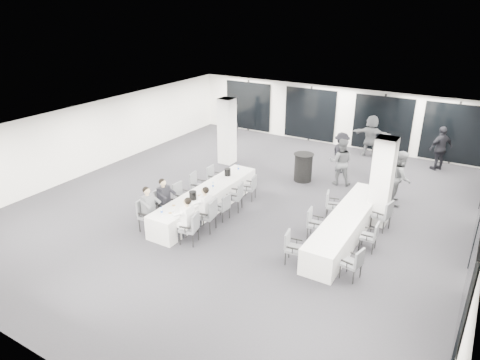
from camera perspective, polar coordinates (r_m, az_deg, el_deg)
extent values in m
cube|color=#26262C|center=(14.78, 0.80, -3.30)|extent=(14.00, 16.00, 0.02)
cube|color=silver|center=(13.78, 0.86, 7.29)|extent=(14.00, 16.00, 0.02)
cube|color=white|center=(18.56, -18.33, 5.70)|extent=(0.02, 16.00, 2.80)
cube|color=white|center=(21.22, 11.88, 8.42)|extent=(14.00, 0.02, 2.80)
cube|color=white|center=(9.07, -26.41, -14.11)|extent=(14.00, 0.02, 2.80)
cube|color=black|center=(21.17, 11.80, 8.25)|extent=(13.60, 0.06, 2.50)
cube|color=white|center=(18.19, -1.75, 6.53)|extent=(0.60, 0.60, 2.80)
cube|color=white|center=(13.71, 18.38, -0.23)|extent=(0.60, 0.60, 2.80)
cube|color=silver|center=(14.25, -4.45, -2.70)|extent=(0.90, 5.00, 0.75)
cube|color=silver|center=(13.04, 13.99, -5.91)|extent=(0.90, 5.00, 0.75)
cylinder|color=black|center=(16.71, 8.43, 1.66)|extent=(0.69, 0.69, 1.08)
cylinder|color=black|center=(16.53, 8.53, 3.41)|extent=(0.78, 0.78, 0.02)
cube|color=#575A5F|center=(13.27, -12.09, -4.73)|extent=(0.56, 0.57, 0.08)
cube|color=#575A5F|center=(13.27, -13.02, -3.45)|extent=(0.14, 0.49, 0.48)
cylinder|color=black|center=(13.65, -12.26, -5.15)|extent=(0.04, 0.04, 0.43)
cylinder|color=black|center=(13.35, -13.25, -5.92)|extent=(0.04, 0.04, 0.43)
cylinder|color=black|center=(13.44, -10.76, -5.49)|extent=(0.04, 0.04, 0.43)
cylinder|color=black|center=(13.13, -11.73, -6.28)|extent=(0.04, 0.04, 0.43)
cube|color=black|center=(13.38, -11.54, -3.58)|extent=(0.36, 0.10, 0.04)
cube|color=black|center=(13.00, -12.78, -4.52)|extent=(0.36, 0.10, 0.04)
cube|color=#575A5F|center=(13.74, -10.08, -3.52)|extent=(0.50, 0.52, 0.09)
cube|color=#575A5F|center=(13.75, -10.92, -2.21)|extent=(0.07, 0.50, 0.49)
cylinder|color=black|center=(14.12, -10.13, -3.95)|extent=(0.04, 0.04, 0.44)
cylinder|color=black|center=(13.84, -11.26, -4.63)|extent=(0.04, 0.04, 0.44)
cylinder|color=black|center=(13.87, -8.75, -4.37)|extent=(0.04, 0.04, 0.44)
cylinder|color=black|center=(13.58, -9.87, -5.07)|extent=(0.04, 0.04, 0.44)
cube|color=black|center=(13.84, -9.42, -2.42)|extent=(0.37, 0.05, 0.04)
cube|color=black|center=(13.48, -10.85, -3.26)|extent=(0.37, 0.05, 0.04)
cube|color=#575A5F|center=(14.39, -7.69, -2.32)|extent=(0.47, 0.49, 0.08)
cube|color=#575A5F|center=(14.42, -8.37, -1.18)|extent=(0.09, 0.45, 0.44)
cylinder|color=black|center=(14.74, -7.70, -2.71)|extent=(0.03, 0.03, 0.39)
cylinder|color=black|center=(14.49, -8.72, -3.24)|extent=(0.03, 0.03, 0.39)
cylinder|color=black|center=(14.50, -6.57, -3.09)|extent=(0.03, 0.03, 0.39)
cylinder|color=black|center=(14.25, -7.58, -3.64)|extent=(0.03, 0.03, 0.39)
cube|color=black|center=(14.48, -7.09, -1.41)|extent=(0.33, 0.06, 0.04)
cube|color=black|center=(14.16, -8.37, -2.06)|extent=(0.33, 0.06, 0.04)
cube|color=#575A5F|center=(15.05, -5.51, -0.96)|extent=(0.53, 0.55, 0.08)
cube|color=#575A5F|center=(15.04, -6.29, 0.12)|extent=(0.12, 0.47, 0.47)
cylinder|color=black|center=(15.40, -5.78, -1.41)|extent=(0.04, 0.04, 0.42)
cylinder|color=black|center=(15.08, -6.51, -1.99)|extent=(0.04, 0.04, 0.42)
cylinder|color=black|center=(15.23, -4.44, -1.66)|extent=(0.04, 0.04, 0.42)
cylinder|color=black|center=(14.90, -5.15, -2.25)|extent=(0.04, 0.04, 0.42)
cube|color=black|center=(15.19, -5.08, -0.02)|extent=(0.35, 0.09, 0.04)
cube|color=black|center=(14.78, -5.99, -0.72)|extent=(0.35, 0.09, 0.04)
cube|color=#575A5F|center=(15.83, -3.32, 0.18)|extent=(0.44, 0.46, 0.07)
cube|color=#575A5F|center=(15.84, -3.96, 1.15)|extent=(0.07, 0.43, 0.43)
cylinder|color=black|center=(16.16, -3.51, -0.22)|extent=(0.03, 0.03, 0.38)
cylinder|color=black|center=(15.87, -4.22, -0.67)|extent=(0.03, 0.03, 0.38)
cylinder|color=black|center=(15.98, -2.39, -0.46)|extent=(0.03, 0.03, 0.38)
cylinder|color=black|center=(15.69, -3.08, -0.93)|extent=(0.03, 0.03, 0.38)
cube|color=black|center=(15.95, -2.89, 0.98)|extent=(0.32, 0.05, 0.04)
cube|color=black|center=(15.59, -3.78, 0.43)|extent=(0.32, 0.05, 0.04)
cube|color=#575A5F|center=(12.41, -6.84, -6.47)|extent=(0.56, 0.58, 0.08)
cube|color=#575A5F|center=(12.20, -5.94, -5.52)|extent=(0.16, 0.47, 0.47)
cylinder|color=black|center=(12.30, -6.31, -8.07)|extent=(0.04, 0.04, 0.42)
cylinder|color=black|center=(12.62, -5.57, -7.18)|extent=(0.04, 0.04, 0.42)
cylinder|color=black|center=(12.46, -8.03, -7.75)|extent=(0.04, 0.04, 0.42)
cylinder|color=black|center=(12.77, -7.25, -6.88)|extent=(0.04, 0.04, 0.42)
cube|color=black|center=(12.13, -7.37, -6.31)|extent=(0.34, 0.12, 0.04)
cube|color=black|center=(12.53, -6.41, -5.25)|extent=(0.34, 0.12, 0.04)
cube|color=#575A5F|center=(13.00, -4.54, -4.77)|extent=(0.58, 0.59, 0.09)
cube|color=#575A5F|center=(12.78, -3.61, -3.79)|extent=(0.14, 0.50, 0.50)
cylinder|color=black|center=(12.87, -4.05, -6.40)|extent=(0.04, 0.04, 0.45)
cylinder|color=black|center=(13.22, -3.23, -5.56)|extent=(0.04, 0.04, 0.45)
cylinder|color=black|center=(13.05, -5.78, -6.04)|extent=(0.04, 0.04, 0.45)
cylinder|color=black|center=(13.39, -4.93, -5.22)|extent=(0.04, 0.04, 0.45)
cube|color=black|center=(12.70, -5.10, -4.55)|extent=(0.37, 0.10, 0.04)
cube|color=black|center=(13.14, -4.04, -3.55)|extent=(0.37, 0.10, 0.04)
cube|color=#575A5F|center=(13.66, -2.49, -3.68)|extent=(0.45, 0.46, 0.07)
cube|color=#575A5F|center=(13.44, -1.83, -2.96)|extent=(0.08, 0.42, 0.42)
cylinder|color=black|center=(13.53, -2.32, -5.00)|extent=(0.03, 0.03, 0.37)
cylinder|color=black|center=(13.79, -1.42, -4.42)|extent=(0.03, 0.03, 0.37)
cylinder|color=black|center=(13.73, -3.54, -4.59)|extent=(0.03, 0.03, 0.37)
cylinder|color=black|center=(13.98, -2.63, -4.03)|extent=(0.03, 0.03, 0.37)
cube|color=black|center=(13.43, -3.09, -3.44)|extent=(0.31, 0.06, 0.04)
cube|color=black|center=(13.75, -1.93, -2.75)|extent=(0.31, 0.06, 0.04)
cube|color=#575A5F|center=(14.22, -0.79, -2.29)|extent=(0.58, 0.59, 0.08)
cube|color=#575A5F|center=(14.04, 0.09, -1.38)|extent=(0.17, 0.48, 0.48)
cylinder|color=black|center=(14.09, -0.25, -3.67)|extent=(0.04, 0.04, 0.42)
cylinder|color=black|center=(14.45, 0.25, -2.97)|extent=(0.04, 0.04, 0.42)
cylinder|color=black|center=(14.21, -1.84, -3.44)|extent=(0.04, 0.04, 0.42)
cylinder|color=black|center=(14.56, -1.30, -2.76)|extent=(0.04, 0.04, 0.42)
cube|color=black|center=(13.92, -1.12, -2.06)|extent=(0.35, 0.12, 0.04)
cube|color=black|center=(14.37, -0.47, -1.24)|extent=(0.35, 0.12, 0.04)
cube|color=#575A5F|center=(14.99, 1.14, -1.08)|extent=(0.51, 0.53, 0.08)
cube|color=#575A5F|center=(14.82, 1.91, -0.29)|extent=(0.14, 0.44, 0.44)
cylinder|color=black|center=(14.86, 1.59, -2.28)|extent=(0.03, 0.03, 0.39)
cylinder|color=black|center=(15.19, 2.05, -1.71)|extent=(0.03, 0.03, 0.39)
cylinder|color=black|center=(14.98, 0.21, -2.07)|extent=(0.03, 0.03, 0.39)
cylinder|color=black|center=(15.30, 0.70, -1.51)|extent=(0.03, 0.03, 0.39)
cube|color=black|center=(14.72, 0.85, -0.86)|extent=(0.32, 0.10, 0.04)
cube|color=black|center=(15.13, 1.45, -0.18)|extent=(0.32, 0.10, 0.04)
cube|color=#575A5F|center=(11.55, 7.27, -9.10)|extent=(0.51, 0.52, 0.08)
cube|color=#575A5F|center=(11.45, 6.32, -7.84)|extent=(0.13, 0.44, 0.43)
cylinder|color=black|center=(11.86, 6.55, -9.44)|extent=(0.03, 0.03, 0.39)
cylinder|color=black|center=(11.55, 6.06, -10.38)|extent=(0.03, 0.03, 0.39)
cylinder|color=black|center=(11.79, 8.35, -9.75)|extent=(0.03, 0.03, 0.39)
cylinder|color=black|center=(11.48, 7.91, -10.71)|extent=(0.03, 0.03, 0.39)
cube|color=black|center=(11.66, 7.60, -7.85)|extent=(0.32, 0.09, 0.04)
cube|color=black|center=(11.26, 7.01, -9.01)|extent=(0.32, 0.09, 0.04)
cube|color=#575A5F|center=(12.78, 10.09, -5.91)|extent=(0.49, 0.51, 0.08)
cube|color=#575A5F|center=(12.70, 9.26, -4.72)|extent=(0.11, 0.44, 0.44)
cylinder|color=black|center=(13.09, 9.43, -6.29)|extent=(0.03, 0.03, 0.39)
cylinder|color=black|center=(12.77, 8.97, -7.05)|extent=(0.03, 0.03, 0.39)
cylinder|color=black|center=(13.02, 11.05, -6.59)|extent=(0.03, 0.03, 0.39)
cylinder|color=black|center=(12.70, 10.64, -7.37)|extent=(0.03, 0.03, 0.39)
cube|color=black|center=(12.91, 10.41, -4.81)|extent=(0.33, 0.08, 0.04)
cube|color=black|center=(12.50, 9.87, -5.74)|extent=(0.33, 0.08, 0.04)
cube|color=#575A5F|center=(14.05, 12.34, -3.39)|extent=(0.53, 0.54, 0.07)
cube|color=#575A5F|center=(13.96, 11.59, -2.37)|extent=(0.16, 0.43, 0.43)
cylinder|color=black|center=(14.33, 11.59, -3.80)|extent=(0.03, 0.03, 0.38)
cylinder|color=black|center=(14.00, 11.44, -4.46)|extent=(0.03, 0.03, 0.38)
cylinder|color=black|center=(14.31, 13.06, -3.97)|extent=(0.03, 0.03, 0.38)
cylinder|color=black|center=(13.98, 12.95, -4.63)|extent=(0.03, 0.03, 0.38)
cube|color=black|center=(14.20, 12.47, -2.42)|extent=(0.31, 0.12, 0.04)
cube|color=black|center=(13.78, 12.31, -3.21)|extent=(0.31, 0.12, 0.04)
cube|color=#575A5F|center=(11.23, 14.60, -10.77)|extent=(0.51, 0.52, 0.07)
cube|color=#575A5F|center=(11.03, 15.66, -10.03)|extent=(0.14, 0.43, 0.43)
cylinder|color=black|center=(11.15, 14.86, -12.47)|extent=(0.03, 0.03, 0.38)
cylinder|color=black|center=(11.43, 15.77, -11.62)|extent=(0.03, 0.03, 0.38)
cylinder|color=black|center=(11.29, 13.18, -11.82)|extent=(0.03, 0.03, 0.38)
cylinder|color=black|center=(11.57, 14.12, -11.00)|extent=(0.03, 0.03, 0.38)
cube|color=black|center=(10.97, 14.09, -10.60)|extent=(0.32, 0.10, 0.04)
cube|color=black|center=(11.33, 15.25, -9.59)|extent=(0.32, 0.10, 0.04)
cube|color=#575A5F|center=(12.54, 16.73, -7.28)|extent=(0.44, 0.46, 0.07)
cube|color=#575A5F|center=(12.40, 17.76, -6.48)|extent=(0.07, 0.42, 0.42)
cylinder|color=black|center=(12.47, 17.25, -8.72)|extent=(0.03, 0.03, 0.37)
cylinder|color=black|center=(12.78, 17.60, -7.94)|extent=(0.03, 0.03, 0.37)
cylinder|color=black|center=(12.52, 15.61, -8.37)|extent=(0.03, 0.03, 0.37)
cylinder|color=black|center=(12.83, 16.00, -7.61)|extent=(0.03, 0.03, 0.37)
cube|color=black|center=(12.27, 16.57, -7.13)|extent=(0.31, 0.05, 0.04)
cube|color=black|center=(12.67, 17.04, -6.20)|extent=(0.31, 0.05, 0.04)
cube|color=#575A5F|center=(13.73, 18.29, -4.52)|extent=(0.56, 0.58, 0.08)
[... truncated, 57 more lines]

